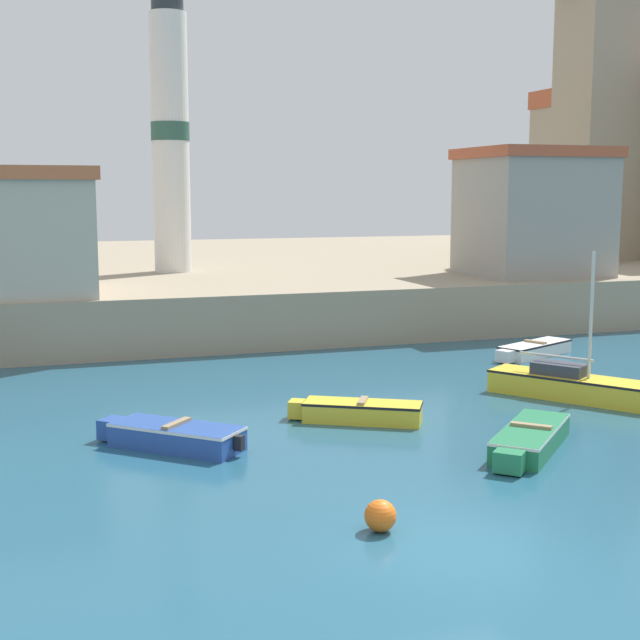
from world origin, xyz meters
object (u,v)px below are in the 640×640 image
dinghy_green_0 (530,438)px  mooring_buoy (380,516)px  lighthouse (170,128)px  harbor_shed_near_wharf (533,212)px  dinghy_blue_1 (173,435)px  dinghy_yellow_2 (359,411)px  sailboat_yellow_3 (578,386)px  dinghy_white_4 (534,349)px

dinghy_green_0 → mooring_buoy: bearing=-146.2°
lighthouse → harbor_shed_near_wharf: 18.05m
dinghy_blue_1 → dinghy_yellow_2: size_ratio=0.97×
sailboat_yellow_3 → dinghy_white_4: sailboat_yellow_3 is taller
dinghy_yellow_2 → dinghy_white_4: dinghy_yellow_2 is taller
dinghy_blue_1 → dinghy_white_4: 17.06m
dinghy_green_0 → dinghy_yellow_2: (-2.95, 3.92, -0.00)m
dinghy_white_4 → lighthouse: (-11.27, 15.27, 9.08)m
lighthouse → dinghy_blue_1: bearing=-99.5°
harbor_shed_near_wharf → dinghy_green_0: bearing=-121.7°
dinghy_green_0 → mooring_buoy: size_ratio=5.97×
dinghy_yellow_2 → dinghy_white_4: 12.08m
dinghy_blue_1 → mooring_buoy: 7.24m
dinghy_yellow_2 → harbor_shed_near_wharf: 21.47m
mooring_buoy → dinghy_white_4: bearing=49.6°
dinghy_white_4 → harbor_shed_near_wharf: (4.73, 7.96, 5.03)m
mooring_buoy → harbor_shed_near_wharf: size_ratio=0.10×
dinghy_blue_1 → sailboat_yellow_3: (12.51, 1.18, 0.12)m
dinghy_green_0 → harbor_shed_near_wharf: bearing=58.3°
harbor_shed_near_wharf → dinghy_yellow_2: bearing=-134.4°
dinghy_yellow_2 → sailboat_yellow_3: sailboat_yellow_3 is taller
dinghy_green_0 → sailboat_yellow_3: 6.01m
dinghy_yellow_2 → lighthouse: bearing=93.6°
sailboat_yellow_3 → lighthouse: lighthouse is taller
sailboat_yellow_3 → dinghy_green_0: bearing=-135.5°
dinghy_blue_1 → mooring_buoy: size_ratio=5.74×
dinghy_green_0 → lighthouse: size_ratio=0.25×
dinghy_green_0 → dinghy_yellow_2: bearing=127.0°
dinghy_yellow_2 → mooring_buoy: bearing=-108.3°
dinghy_white_4 → lighthouse: lighthouse is taller
lighthouse → harbor_shed_near_wharf: lighthouse is taller
sailboat_yellow_3 → mooring_buoy: 12.52m
dinghy_yellow_2 → harbor_shed_near_wharf: bearing=45.6°
dinghy_yellow_2 → harbor_shed_near_wharf: (14.61, 14.92, 5.01)m
dinghy_yellow_2 → dinghy_white_4: bearing=35.2°
sailboat_yellow_3 → mooring_buoy: (-9.74, -7.87, -0.14)m
sailboat_yellow_3 → dinghy_white_4: 7.17m
dinghy_white_4 → lighthouse: bearing=126.4°
dinghy_blue_1 → mooring_buoy: dinghy_blue_1 is taller
dinghy_blue_1 → sailboat_yellow_3: sailboat_yellow_3 is taller
dinghy_green_0 → dinghy_blue_1: (-8.22, 3.03, 0.02)m
mooring_buoy → dinghy_yellow_2: bearing=71.7°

